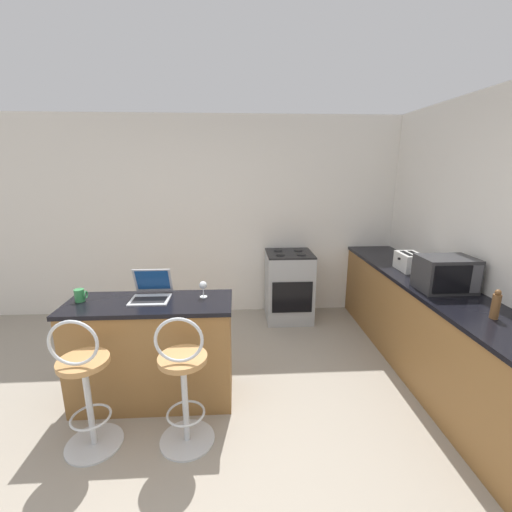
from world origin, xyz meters
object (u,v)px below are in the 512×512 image
Objects in this scene: microwave at (446,274)px; toaster at (409,262)px; bar_stool_far at (184,385)px; mug_green at (80,295)px; laptop at (151,291)px; wine_glass_tall at (203,286)px; stove_range at (289,286)px; pepper_mill at (496,305)px; bar_stool_near at (86,388)px.

microwave is 0.61m from toaster.
toaster reaches higher than bar_stool_far.
mug_green is at bearing -167.29° from toaster.
wine_glass_tall is (0.43, -0.01, 0.04)m from laptop.
stove_range is at bearing 63.21° from bar_stool_far.
mug_green is 3.15m from pepper_mill.
pepper_mill is (3.11, -0.50, 0.05)m from mug_green.
microwave is at bearing -88.78° from toaster.
stove_range is 1.85m from wine_glass_tall.
bar_stool_far is 3.29× the size of laptop.
stove_range is at bearing 57.31° from wine_glass_tall.
wine_glass_tall reaches higher than mug_green.
bar_stool_near is 2.25× the size of microwave.
toaster is at bearing 17.45° from wine_glass_tall.
bar_stool_near is at bearing -178.79° from pepper_mill.
wine_glass_tall is 1.36× the size of mug_green.
microwave is 0.50× the size of stove_range.
wine_glass_tall is (-2.10, -0.66, 0.01)m from toaster.
laptop is at bearing 167.84° from pepper_mill.
laptop is (-0.33, 0.61, 0.47)m from bar_stool_far.
bar_stool_near is 1.13× the size of stove_range.
bar_stool_far is 2.58m from toaster.
wine_glass_tall is (0.10, 0.60, 0.51)m from bar_stool_far.
bar_stool_near is 1.10m from wine_glass_tall.
stove_range is at bearing 128.75° from microwave.
toaster is (2.86, 1.26, 0.51)m from bar_stool_near.
laptop is 0.43m from wine_glass_tall.
toaster is (2.20, 1.26, 0.51)m from bar_stool_far.
mug_green is (-3.10, -0.09, -0.10)m from microwave.
bar_stool_near is 0.67m from bar_stool_far.
microwave is at bearing 1.63° from mug_green.
pepper_mill is at bearing -14.26° from wine_glass_tall.
toaster is 1.51m from stove_range.
microwave is 1.50× the size of toaster.
bar_stool_near reaches higher than mug_green.
pepper_mill reaches higher than stove_range.
stove_range is (1.39, 1.48, -0.51)m from laptop.
microwave reaches higher than bar_stool_near.
microwave is 2.08× the size of pepper_mill.
microwave reaches higher than stove_range.
wine_glass_tall is at bearing -178.61° from microwave.
laptop is 0.68× the size of microwave.
laptop is at bearing 178.56° from wine_glass_tall.
pepper_mill is at bearing -88.66° from microwave.
toaster is 1.39× the size of pepper_mill.
bar_stool_near is 0.84m from laptop.
bar_stool_near is 2.94m from pepper_mill.
mug_green is (-0.89, 0.56, 0.47)m from bar_stool_far.
stove_range is 2.41m from pepper_mill.
microwave reaches higher than wine_glass_tall.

